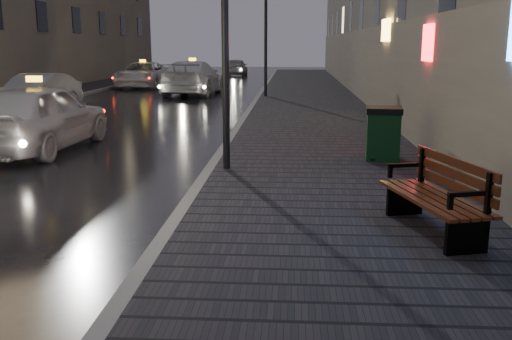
{
  "coord_description": "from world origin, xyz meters",
  "views": [
    {
      "loc": [
        3.16,
        -5.04,
        2.59
      ],
      "look_at": [
        2.65,
        2.74,
        0.85
      ],
      "focal_mm": 40.0,
      "sensor_mm": 36.0,
      "label": 1
    }
  ],
  "objects_px": {
    "bench": "(439,195)",
    "trash_bin": "(383,133)",
    "car_left_mid": "(37,93)",
    "car_far": "(236,67)",
    "lamp_far": "(266,23)",
    "taxi_far": "(143,75)",
    "taxi_mid": "(193,78)",
    "taxi_near": "(37,117)"
  },
  "relations": [
    {
      "from": "taxi_far",
      "to": "car_far",
      "type": "relative_size",
      "value": 1.3
    },
    {
      "from": "car_left_mid",
      "to": "taxi_mid",
      "type": "relative_size",
      "value": 0.74
    },
    {
      "from": "bench",
      "to": "trash_bin",
      "type": "xyz_separation_m",
      "value": [
        -0.0,
        4.83,
        0.07
      ]
    },
    {
      "from": "bench",
      "to": "taxi_far",
      "type": "xyz_separation_m",
      "value": [
        -10.95,
        26.83,
        0.1
      ]
    },
    {
      "from": "car_far",
      "to": "trash_bin",
      "type": "bearing_deg",
      "value": 100.6
    },
    {
      "from": "bench",
      "to": "car_left_mid",
      "type": "height_order",
      "value": "car_left_mid"
    },
    {
      "from": "car_left_mid",
      "to": "taxi_far",
      "type": "xyz_separation_m",
      "value": [
        0.73,
        12.91,
        0.02
      ]
    },
    {
      "from": "car_left_mid",
      "to": "car_far",
      "type": "height_order",
      "value": "car_left_mid"
    },
    {
      "from": "taxi_mid",
      "to": "car_far",
      "type": "bearing_deg",
      "value": -88.7
    },
    {
      "from": "trash_bin",
      "to": "car_left_mid",
      "type": "relative_size",
      "value": 0.25
    },
    {
      "from": "bench",
      "to": "car_far",
      "type": "relative_size",
      "value": 0.5
    },
    {
      "from": "lamp_far",
      "to": "trash_bin",
      "type": "relative_size",
      "value": 4.71
    },
    {
      "from": "taxi_mid",
      "to": "car_left_mid",
      "type": "bearing_deg",
      "value": 63.03
    },
    {
      "from": "bench",
      "to": "taxi_near",
      "type": "bearing_deg",
      "value": 127.79
    },
    {
      "from": "taxi_near",
      "to": "car_left_mid",
      "type": "bearing_deg",
      "value": -62.87
    },
    {
      "from": "trash_bin",
      "to": "taxi_mid",
      "type": "bearing_deg",
      "value": 118.59
    },
    {
      "from": "car_left_mid",
      "to": "trash_bin",
      "type": "bearing_deg",
      "value": -31.74
    },
    {
      "from": "bench",
      "to": "taxi_mid",
      "type": "height_order",
      "value": "taxi_mid"
    },
    {
      "from": "lamp_far",
      "to": "trash_bin",
      "type": "height_order",
      "value": "lamp_far"
    },
    {
      "from": "car_far",
      "to": "taxi_far",
      "type": "bearing_deg",
      "value": 69.72
    },
    {
      "from": "lamp_far",
      "to": "bench",
      "type": "distance_m",
      "value": 20.18
    },
    {
      "from": "car_left_mid",
      "to": "taxi_mid",
      "type": "distance_m",
      "value": 9.21
    },
    {
      "from": "taxi_far",
      "to": "trash_bin",
      "type": "bearing_deg",
      "value": -62.31
    },
    {
      "from": "car_left_mid",
      "to": "car_far",
      "type": "relative_size",
      "value": 1.07
    },
    {
      "from": "lamp_far",
      "to": "taxi_far",
      "type": "xyz_separation_m",
      "value": [
        -7.72,
        7.11,
        -2.74
      ]
    },
    {
      "from": "bench",
      "to": "car_far",
      "type": "height_order",
      "value": "car_far"
    },
    {
      "from": "taxi_near",
      "to": "car_far",
      "type": "relative_size",
      "value": 1.19
    },
    {
      "from": "car_left_mid",
      "to": "taxi_far",
      "type": "height_order",
      "value": "taxi_far"
    },
    {
      "from": "taxi_mid",
      "to": "car_far",
      "type": "height_order",
      "value": "taxi_mid"
    },
    {
      "from": "car_far",
      "to": "car_left_mid",
      "type": "bearing_deg",
      "value": 78.14
    },
    {
      "from": "lamp_far",
      "to": "taxi_far",
      "type": "distance_m",
      "value": 10.84
    },
    {
      "from": "car_left_mid",
      "to": "car_far",
      "type": "distance_m",
      "value": 25.5
    },
    {
      "from": "taxi_near",
      "to": "car_far",
      "type": "bearing_deg",
      "value": -89.99
    },
    {
      "from": "lamp_far",
      "to": "car_left_mid",
      "type": "bearing_deg",
      "value": -145.5
    },
    {
      "from": "taxi_mid",
      "to": "trash_bin",
      "type": "bearing_deg",
      "value": 115.55
    },
    {
      "from": "lamp_far",
      "to": "taxi_far",
      "type": "relative_size",
      "value": 0.98
    },
    {
      "from": "lamp_far",
      "to": "bench",
      "type": "height_order",
      "value": "lamp_far"
    },
    {
      "from": "trash_bin",
      "to": "car_left_mid",
      "type": "height_order",
      "value": "car_left_mid"
    },
    {
      "from": "car_left_mid",
      "to": "taxi_far",
      "type": "distance_m",
      "value": 12.93
    },
    {
      "from": "taxi_mid",
      "to": "taxi_far",
      "type": "relative_size",
      "value": 1.1
    },
    {
      "from": "car_left_mid",
      "to": "car_far",
      "type": "bearing_deg",
      "value": 84.57
    },
    {
      "from": "taxi_far",
      "to": "lamp_far",
      "type": "bearing_deg",
      "value": -41.42
    }
  ]
}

